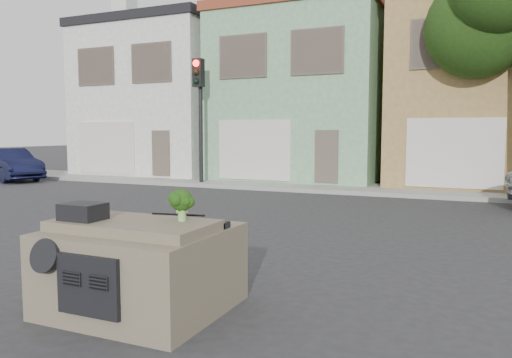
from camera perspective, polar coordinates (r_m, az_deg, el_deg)
The scene contains 11 objects.
ground_plane at distance 8.96m, azimuth -1.10°, elevation -8.59°, with size 120.00×120.00×0.00m, color #303033.
sidewalk at distance 18.86m, azimuth 12.53°, elevation -1.12°, with size 40.00×3.00×0.15m, color gray.
townhouse_white at distance 26.81m, azimuth -9.43°, elevation 8.73°, with size 7.20×8.20×7.55m, color silver.
townhouse_mint at distance 23.55m, azimuth 6.21°, elevation 9.25°, with size 7.20×8.20×7.55m, color #7CAD7D.
townhouse_tan at distance 22.44m, azimuth 25.01°, elevation 8.98°, with size 7.20×8.20×7.55m, color #9F7E47.
navy_sedan at distance 25.09m, azimuth -26.32°, elevation -0.14°, with size 1.53×4.39×1.45m, color #121535.
traffic_signal at distance 20.14m, azimuth -6.47°, elevation 6.43°, with size 0.40×0.40×5.10m, color black.
car_dashboard at distance 6.31m, azimuth -12.87°, elevation -9.44°, with size 2.00×1.80×1.12m, color #6B604D.
instrument_hump at distance 6.29m, azimuth -19.16°, elevation -3.53°, with size 0.48×0.38×0.20m, color black.
wiper_arm at distance 6.34m, azimuth -8.88°, elevation -4.03°, with size 0.70×0.03×0.02m, color black.
broccoli at distance 5.91m, azimuth -8.47°, elevation -2.94°, with size 0.31×0.31×0.38m, color #17370C.
Camera 1 is at (3.68, -7.87, 2.16)m, focal length 35.00 mm.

